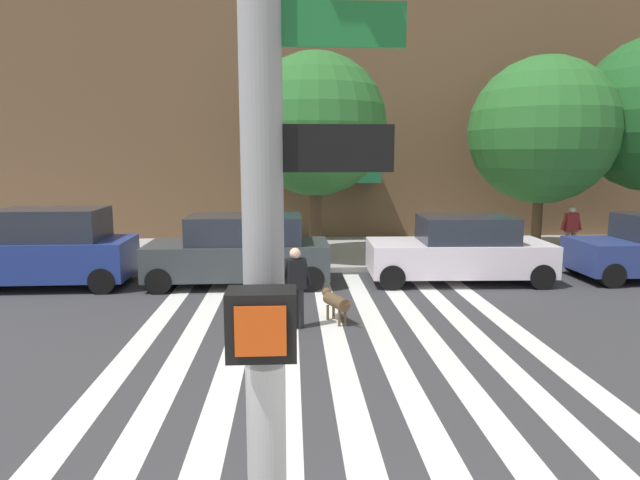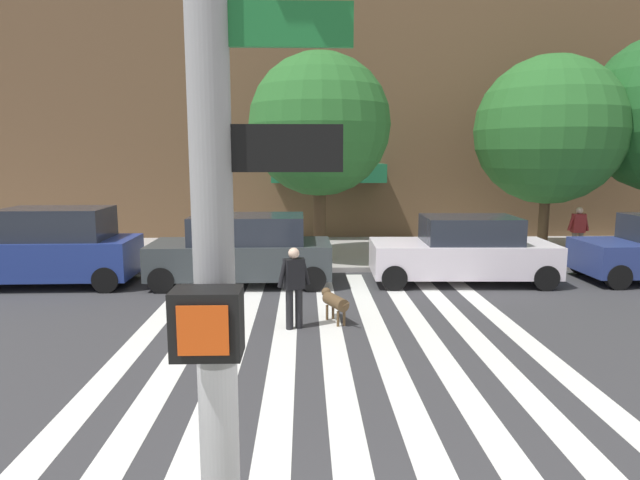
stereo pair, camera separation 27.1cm
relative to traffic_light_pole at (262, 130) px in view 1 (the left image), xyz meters
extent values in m
plane|color=#353538|center=(0.97, 6.88, -3.52)|extent=(160.00, 160.00, 0.00)
cube|color=#A5A09B|center=(0.97, 16.26, -3.45)|extent=(80.00, 6.00, 0.15)
cube|color=silver|center=(-2.70, 6.88, -3.52)|extent=(0.45, 12.15, 0.01)
cube|color=silver|center=(-1.80, 6.88, -3.52)|extent=(0.45, 12.15, 0.01)
cube|color=silver|center=(-0.90, 6.88, -3.52)|extent=(0.45, 12.15, 0.01)
cube|color=silver|center=(0.00, 6.88, -3.52)|extent=(0.45, 12.15, 0.01)
cube|color=silver|center=(0.90, 6.88, -3.52)|extent=(0.45, 12.15, 0.01)
cube|color=silver|center=(1.80, 6.88, -3.52)|extent=(0.45, 12.15, 0.01)
cube|color=silver|center=(2.70, 6.88, -3.52)|extent=(0.45, 12.15, 0.01)
cube|color=silver|center=(3.60, 6.88, -3.52)|extent=(0.45, 12.15, 0.01)
cube|color=silver|center=(4.50, 6.88, -3.52)|extent=(0.45, 12.15, 0.01)
cube|color=#1C673E|center=(1.32, 18.66, -0.77)|extent=(4.33, 1.60, 0.70)
cylinder|color=gray|center=(-0.01, 0.05, -0.47)|extent=(0.18, 0.18, 5.80)
cube|color=black|center=(-0.01, -0.15, -0.77)|extent=(0.28, 0.18, 0.28)
cube|color=#E54C14|center=(-0.01, -0.25, -0.77)|extent=(0.20, 0.01, 0.20)
cube|color=#19662D|center=(0.29, 0.05, 0.43)|extent=(0.60, 0.03, 0.18)
cube|color=black|center=(0.27, 0.05, -0.07)|extent=(0.56, 0.03, 0.20)
cube|color=navy|center=(-6.29, 11.94, -2.77)|extent=(4.31, 1.96, 1.00)
cube|color=#232833|center=(-6.12, 11.95, -1.87)|extent=(2.65, 1.71, 0.82)
cylinder|color=black|center=(-7.96, 12.78, -3.19)|extent=(0.66, 0.23, 0.66)
cylinder|color=black|center=(-4.62, 11.10, -3.19)|extent=(0.66, 0.23, 0.66)
cylinder|color=black|center=(-4.64, 12.84, -3.19)|extent=(0.66, 0.23, 0.66)
cube|color=#353C3E|center=(-1.31, 11.94, -2.83)|extent=(4.78, 2.00, 0.88)
cube|color=#232833|center=(-1.12, 11.95, -2.03)|extent=(2.96, 1.75, 0.72)
cylinder|color=black|center=(-3.20, 11.03, -3.19)|extent=(0.66, 0.23, 0.66)
cylinder|color=black|center=(-3.22, 12.83, -3.19)|extent=(0.66, 0.23, 0.66)
cylinder|color=black|center=(0.60, 11.06, -3.19)|extent=(0.66, 0.23, 0.66)
cylinder|color=black|center=(0.58, 12.86, -3.19)|extent=(0.66, 0.23, 0.66)
cube|color=silver|center=(4.63, 11.94, -2.84)|extent=(4.88, 2.09, 0.85)
cube|color=#232833|center=(4.83, 11.94, -2.07)|extent=(2.50, 1.79, 0.70)
cylinder|color=black|center=(2.67, 11.10, -3.19)|extent=(0.67, 0.24, 0.66)
cylinder|color=black|center=(2.72, 12.90, -3.19)|extent=(0.67, 0.24, 0.66)
cylinder|color=black|center=(6.54, 10.99, -3.19)|extent=(0.67, 0.24, 0.66)
cylinder|color=black|center=(6.59, 12.79, -3.19)|extent=(0.67, 0.24, 0.66)
cylinder|color=black|center=(8.45, 11.03, -3.19)|extent=(0.66, 0.23, 0.66)
cylinder|color=black|center=(8.42, 12.80, -3.19)|extent=(0.66, 0.23, 0.66)
cylinder|color=#4C3823|center=(0.87, 14.62, -1.87)|extent=(0.39, 0.39, 3.00)
sphere|color=#286628|center=(0.87, 14.62, 0.83)|extent=(4.37, 4.37, 4.37)
cylinder|color=#4C3823|center=(8.34, 15.30, -1.99)|extent=(0.33, 0.33, 2.76)
sphere|color=#286628|center=(8.34, 15.30, 0.70)|extent=(4.78, 4.78, 4.78)
cylinder|color=black|center=(0.09, 8.06, -3.11)|extent=(0.20, 0.20, 0.82)
cylinder|color=black|center=(0.27, 8.14, -3.11)|extent=(0.20, 0.20, 0.82)
cube|color=black|center=(0.18, 8.10, -2.40)|extent=(0.44, 0.37, 0.60)
cylinder|color=black|center=(-0.04, 8.00, -2.37)|extent=(0.24, 0.17, 0.57)
cylinder|color=black|center=(0.40, 8.20, -2.37)|extent=(0.24, 0.17, 0.57)
sphere|color=beige|center=(0.18, 8.10, -1.99)|extent=(0.29, 0.29, 0.22)
cylinder|color=brown|center=(1.02, 8.45, -3.07)|extent=(0.53, 0.75, 0.26)
sphere|color=brown|center=(0.84, 8.85, -2.97)|extent=(0.26, 0.26, 0.20)
cylinder|color=brown|center=(1.20, 8.03, -3.02)|extent=(0.13, 0.23, 0.16)
cylinder|color=brown|center=(0.85, 8.65, -3.36)|extent=(0.07, 0.07, 0.32)
cylinder|color=brown|center=(0.98, 8.70, -3.36)|extent=(0.07, 0.07, 0.32)
cylinder|color=brown|center=(1.06, 8.19, -3.36)|extent=(0.07, 0.07, 0.32)
cylinder|color=brown|center=(1.18, 8.25, -3.36)|extent=(0.07, 0.07, 0.32)
cylinder|color=#6B6051|center=(9.28, 14.62, -2.96)|extent=(0.15, 0.15, 0.82)
cylinder|color=#6B6051|center=(9.08, 14.62, -2.96)|extent=(0.15, 0.15, 0.82)
cube|color=maroon|center=(9.18, 14.62, -2.25)|extent=(0.39, 0.25, 0.60)
cylinder|color=maroon|center=(9.42, 14.61, -2.22)|extent=(0.22, 0.09, 0.57)
cylinder|color=maroon|center=(8.94, 14.62, -2.22)|extent=(0.22, 0.09, 0.57)
sphere|color=beige|center=(9.18, 14.62, -1.84)|extent=(0.22, 0.22, 0.22)
camera|label=1|loc=(0.12, -2.25, -0.10)|focal=30.25mm
camera|label=2|loc=(0.39, -2.26, -0.10)|focal=30.25mm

